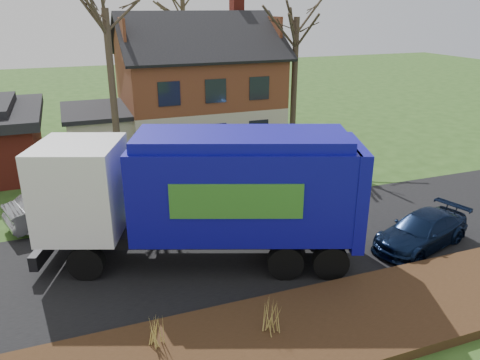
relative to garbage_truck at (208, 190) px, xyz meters
name	(u,v)px	position (x,y,z in m)	size (l,w,h in m)	color
ground	(250,245)	(1.74, 0.47, -2.65)	(120.00, 120.00, 0.00)	#274717
road	(250,245)	(1.74, 0.47, -2.64)	(80.00, 7.00, 0.02)	black
mulch_verge	(322,327)	(1.74, -4.83, -2.50)	(80.00, 3.50, 0.30)	black
main_house	(190,81)	(3.23, 14.38, 1.38)	(12.95, 8.95, 9.26)	#BCB598
garbage_truck	(208,190)	(0.00, 0.00, 0.00)	(11.04, 6.41, 4.59)	black
silver_sedan	(66,204)	(-4.59, 5.07, -1.89)	(1.59, 4.57, 1.51)	#95989B
navy_wagon	(422,231)	(7.64, -1.78, -2.03)	(1.73, 4.26, 1.24)	black
grass_clump_west	(153,331)	(-2.73, -4.15, -1.87)	(0.36, 0.30, 0.95)	tan
grass_clump_mid	(272,315)	(0.28, -4.67, -1.83)	(0.37, 0.30, 1.03)	#AC964C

